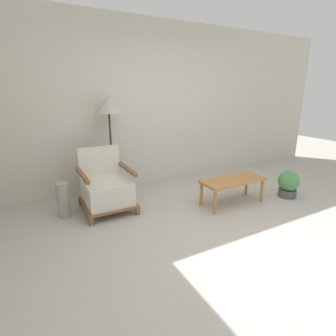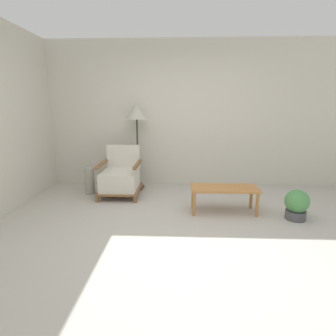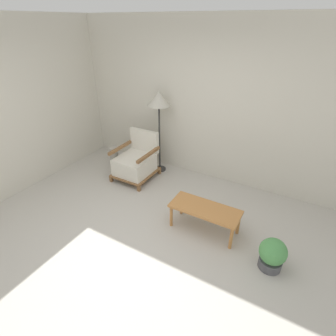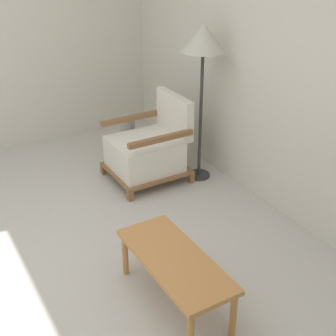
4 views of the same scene
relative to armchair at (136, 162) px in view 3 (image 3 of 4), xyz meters
The scene contains 8 objects.
ground_plane 1.88m from the armchair, 57.57° to the right, with size 14.00×14.00×0.00m, color #B7B2A8.
wall_back 1.62m from the armchair, 36.95° to the left, with size 8.00×0.06×2.70m.
wall_left 2.11m from the armchair, 144.41° to the right, with size 0.06×8.00×2.70m.
armchair is the anchor object (origin of this frame).
floor_lamp 1.16m from the armchair, 62.59° to the left, with size 0.41×0.41×1.54m.
coffee_table 1.79m from the armchair, 22.84° to the right, with size 0.95×0.40×0.38m.
vase 0.57m from the armchair, behind, with size 0.16×0.16×0.47m, color #9E998E.
potted_plant 2.75m from the armchair, 19.31° to the right, with size 0.32×0.32×0.42m.
Camera 3 is at (1.61, -1.81, 2.59)m, focal length 28.00 mm.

